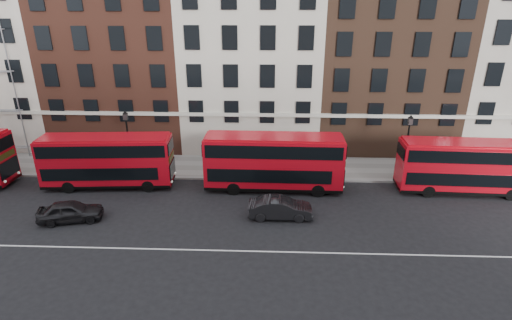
{
  "coord_description": "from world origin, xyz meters",
  "views": [
    {
      "loc": [
        1.94,
        -21.82,
        13.91
      ],
      "look_at": [
        0.9,
        5.0,
        3.0
      ],
      "focal_mm": 28.0,
      "sensor_mm": 36.0,
      "label": 1
    }
  ],
  "objects_px": {
    "bus_b": "(107,160)",
    "bus_d": "(466,166)",
    "bus_c": "(273,161)",
    "car_rear": "(71,211)",
    "car_front": "(280,208)"
  },
  "relations": [
    {
      "from": "bus_c",
      "to": "bus_d",
      "type": "height_order",
      "value": "bus_c"
    },
    {
      "from": "bus_b",
      "to": "car_front",
      "type": "bearing_deg",
      "value": -21.89
    },
    {
      "from": "bus_c",
      "to": "car_rear",
      "type": "relative_size",
      "value": 2.56
    },
    {
      "from": "bus_b",
      "to": "car_front",
      "type": "height_order",
      "value": "bus_b"
    },
    {
      "from": "car_front",
      "to": "bus_b",
      "type": "bearing_deg",
      "value": 71.59
    },
    {
      "from": "bus_b",
      "to": "car_rear",
      "type": "relative_size",
      "value": 2.45
    },
    {
      "from": "bus_b",
      "to": "bus_d",
      "type": "bearing_deg",
      "value": -3.94
    },
    {
      "from": "bus_c",
      "to": "car_rear",
      "type": "xyz_separation_m",
      "value": [
        -13.51,
        -5.3,
        -1.66
      ]
    },
    {
      "from": "bus_b",
      "to": "car_front",
      "type": "xyz_separation_m",
      "value": [
        13.43,
        -4.35,
        -1.53
      ]
    },
    {
      "from": "bus_b",
      "to": "car_rear",
      "type": "distance_m",
      "value": 5.55
    },
    {
      "from": "bus_b",
      "to": "car_rear",
      "type": "bearing_deg",
      "value": -100.39
    },
    {
      "from": "bus_b",
      "to": "bus_d",
      "type": "xyz_separation_m",
      "value": [
        27.4,
        0.0,
        -0.03
      ]
    },
    {
      "from": "bus_b",
      "to": "bus_c",
      "type": "relative_size",
      "value": 0.96
    },
    {
      "from": "bus_d",
      "to": "bus_c",
      "type": "bearing_deg",
      "value": -177.72
    },
    {
      "from": "bus_c",
      "to": "bus_d",
      "type": "distance_m",
      "value": 14.49
    }
  ]
}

